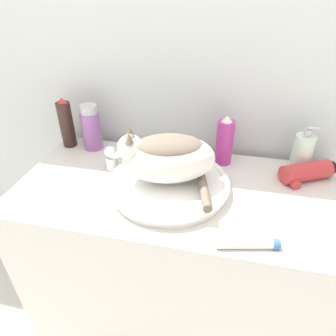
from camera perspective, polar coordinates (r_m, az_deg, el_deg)
name	(u,v)px	position (r m, az deg, el deg)	size (l,w,h in m)	color
wall_back	(195,55)	(1.17, 5.18, 20.68)	(8.00, 0.05, 2.40)	silver
vanity_counter	(175,267)	(1.32, 1.35, -18.34)	(1.10, 0.53, 0.83)	beige
sink_basin	(169,183)	(1.01, 0.15, -2.94)	(0.41, 0.41, 0.04)	white
cat	(167,156)	(0.94, -0.22, 2.29)	(0.33, 0.26, 0.18)	silver
faucet	(113,157)	(1.10, -10.37, 2.13)	(0.12, 0.06, 0.12)	silver
hairspray_can_black	(66,124)	(1.30, -18.78, 7.99)	(0.06, 0.06, 0.21)	#331E19
mouthwash_bottle	(91,128)	(1.26, -14.40, 7.36)	(0.08, 0.08, 0.19)	#93569E
spray_bottle_trigger	(225,142)	(1.14, 10.72, 4.97)	(0.06, 0.06, 0.19)	#B2338C
soap_pump_bottle	(302,153)	(1.17, 24.15, 2.58)	(0.07, 0.07, 0.18)	silver
cream_tube	(249,244)	(0.84, 15.10, -13.79)	(0.17, 0.06, 0.03)	silver
hair_dryer	(305,172)	(1.15, 24.70, -0.73)	(0.20, 0.15, 0.07)	#C63338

